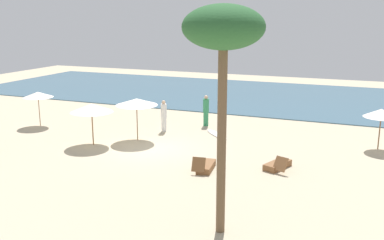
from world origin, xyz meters
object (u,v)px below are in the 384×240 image
Objects in this scene: umbrella_1 at (38,95)px; lounger_2 at (205,166)px; umbrella_0 at (381,113)px; umbrella_3 at (137,102)px; umbrella_2 at (91,108)px; lounger_0 at (278,165)px; person_0 at (206,110)px; palm_0 at (223,34)px; surfboard at (217,134)px; person_1 at (164,116)px.

umbrella_1 reaches higher than lounger_2.
umbrella_0 is 12.68m from umbrella_3.
umbrella_2 reaches higher than lounger_0.
palm_0 is at bearing -67.86° from person_0.
umbrella_1 reaches higher than umbrella_0.
lounger_2 is (5.14, -3.13, -1.98)m from umbrella_3.
lounger_2 is 0.81× the size of surfboard.
lounger_2 is at bearing -31.32° from umbrella_3.
umbrella_3 is 1.38× the size of lounger_2.
umbrella_3 is at bearing -165.74° from umbrella_0.
lounger_0 is 1.04× the size of lounger_2.
palm_0 reaches higher than umbrella_3.
umbrella_3 is at bearing 167.85° from lounger_0.
person_0 reaches higher than lounger_0.
umbrella_1 is 10.39m from person_0.
person_0 is at bearing 126.67° from surfboard.
umbrella_3 reaches higher than umbrella_2.
lounger_2 is (-7.15, -6.25, -1.73)m from umbrella_0.
lounger_0 is at bearing 85.23° from palm_0.
umbrella_3 reaches higher than lounger_2.
umbrella_1 is (-19.51, -2.54, 0.06)m from umbrella_0.
palm_0 is at bearing -35.34° from umbrella_2.
umbrella_0 is 8.80m from surfboard.
umbrella_2 reaches higher than lounger_2.
lounger_0 is 0.84× the size of surfboard.
umbrella_0 is 9.65m from lounger_2.
person_0 is 0.27× the size of palm_0.
umbrella_1 is 13.03m from lounger_2.
umbrella_3 is at bearing -102.85° from person_1.
person_1 is at bearing -172.98° from surfboard.
umbrella_2 is at bearing 179.61° from lounger_0.
umbrella_0 is 1.25× the size of lounger_2.
person_0 is at bearing 172.35° from umbrella_0.
lounger_2 is at bearing -11.93° from umbrella_2.
umbrella_0 is 6.66m from lounger_0.
palm_0 reaches higher than lounger_2.
person_1 is at bearing 130.51° from lounger_2.
umbrella_3 is 5.18m from person_0.
umbrella_0 is at bearing 7.42° from umbrella_1.
person_0 is (-5.72, 6.20, 0.81)m from lounger_0.
umbrella_1 is 1.03× the size of surfboard.
umbrella_0 is 0.30× the size of palm_0.
umbrella_3 is at bearing 148.68° from lounger_2.
umbrella_2 is at bearing -22.42° from umbrella_1.
umbrella_1 is at bearing 163.28° from lounger_2.
palm_0 is (7.03, -10.55, 5.22)m from person_1.
umbrella_0 reaches higher than surfboard.
lounger_0 is (-4.20, -4.87, -1.73)m from umbrella_0.
person_1 reaches higher than surfboard.
umbrella_2 is at bearing -161.13° from umbrella_0.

